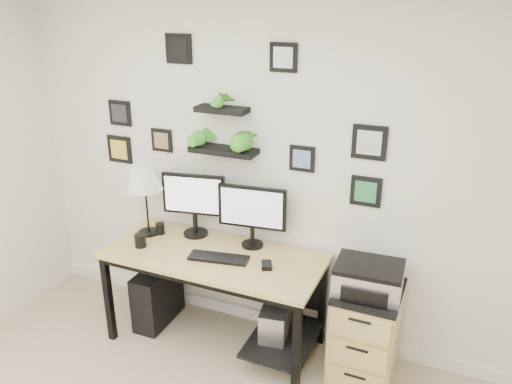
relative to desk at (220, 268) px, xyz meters
The scene contains 14 objects.
room 0.70m from the desk, 55.00° to the left, with size 4.00×4.00×4.00m.
desk is the anchor object (origin of this frame).
monitor_left 0.55m from the desk, 148.80° to the left, with size 0.49×0.22×0.50m.
monitor_right 0.48m from the desk, 48.06° to the left, with size 0.51×0.18×0.47m.
keyboard 0.16m from the desk, 68.71° to the right, with size 0.43×0.14×0.02m, color black.
mouse 0.42m from the desk, ahead, with size 0.07×0.11×0.03m, color black.
table_lamp 0.88m from the desk, behind, with size 0.27×0.27×0.56m.
mug 0.63m from the desk, 166.34° to the right, with size 0.09×0.09×0.10m, color black.
pen_cup 0.61m from the desk, behind, with size 0.07×0.07×0.09m, color black.
pc_tower_black 0.70m from the desk, behind, with size 0.21×0.47×0.47m, color black.
pc_tower_grey 0.60m from the desk, ahead, with size 0.25×0.45×0.42m.
file_cabinet 1.12m from the desk, ahead, with size 0.43×0.53×0.67m.
printer 1.08m from the desk, ahead, with size 0.45×0.37×0.20m.
wall_decor 1.04m from the desk, 103.11° to the left, with size 2.25×0.18×1.09m.
Camera 1 is at (1.29, -1.18, 2.48)m, focal length 35.00 mm.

